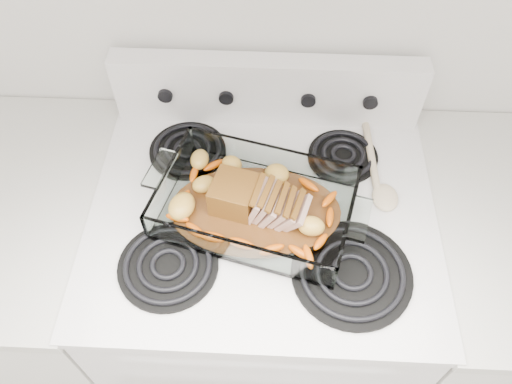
{
  "coord_description": "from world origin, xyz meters",
  "views": [
    {
      "loc": [
        0.02,
        1.01,
        1.86
      ],
      "look_at": [
        -0.01,
        1.66,
        0.99
      ],
      "focal_mm": 35.0,
      "sensor_mm": 36.0,
      "label": 1
    }
  ],
  "objects_px": {
    "pork_roast": "(250,200)",
    "counter_left": "(44,287)",
    "counter_right": "(483,306)",
    "electric_range": "(261,294)",
    "baking_dish": "(256,207)"
  },
  "relations": [
    {
      "from": "counter_left",
      "to": "counter_right",
      "type": "relative_size",
      "value": 1.0
    },
    {
      "from": "counter_right",
      "to": "pork_roast",
      "type": "xyz_separation_m",
      "value": [
        -0.69,
        -0.02,
        0.52
      ]
    },
    {
      "from": "counter_right",
      "to": "electric_range",
      "type": "bearing_deg",
      "value": 179.9
    },
    {
      "from": "electric_range",
      "to": "counter_right",
      "type": "bearing_deg",
      "value": -0.1
    },
    {
      "from": "counter_left",
      "to": "counter_right",
      "type": "height_order",
      "value": "same"
    },
    {
      "from": "electric_range",
      "to": "counter_left",
      "type": "distance_m",
      "value": 0.67
    },
    {
      "from": "pork_roast",
      "to": "counter_left",
      "type": "bearing_deg",
      "value": -166.88
    },
    {
      "from": "electric_range",
      "to": "counter_left",
      "type": "xyz_separation_m",
      "value": [
        -0.67,
        -0.0,
        -0.02
      ]
    },
    {
      "from": "electric_range",
      "to": "pork_roast",
      "type": "relative_size",
      "value": 5.29
    },
    {
      "from": "counter_right",
      "to": "pork_roast",
      "type": "height_order",
      "value": "pork_roast"
    },
    {
      "from": "counter_right",
      "to": "baking_dish",
      "type": "relative_size",
      "value": 2.27
    },
    {
      "from": "counter_left",
      "to": "pork_roast",
      "type": "height_order",
      "value": "pork_roast"
    },
    {
      "from": "counter_left",
      "to": "pork_roast",
      "type": "bearing_deg",
      "value": -1.67
    },
    {
      "from": "counter_right",
      "to": "baking_dish",
      "type": "bearing_deg",
      "value": -178.43
    },
    {
      "from": "counter_left",
      "to": "counter_right",
      "type": "distance_m",
      "value": 1.33
    }
  ]
}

